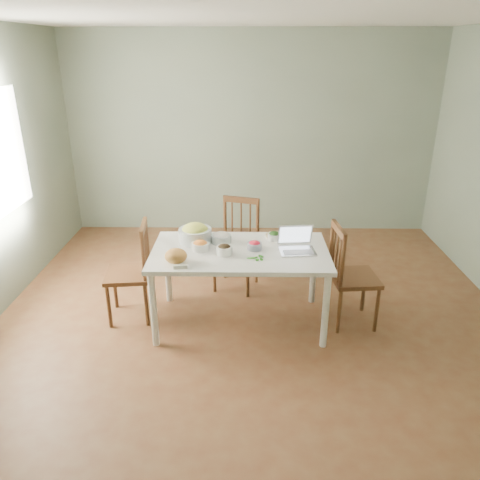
{
  "coord_description": "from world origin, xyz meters",
  "views": [
    {
      "loc": [
        -0.07,
        -3.88,
        2.45
      ],
      "look_at": [
        -0.12,
        -0.03,
        0.85
      ],
      "focal_mm": 34.71,
      "sensor_mm": 36.0,
      "label": 1
    }
  ],
  "objects_px": {
    "dining_table": "(240,287)",
    "laptop": "(298,241)",
    "chair_left": "(128,272)",
    "bowl_squash": "(195,233)",
    "chair_far": "(236,246)",
    "chair_right": "(355,275)",
    "bread_boule": "(176,256)"
  },
  "relations": [
    {
      "from": "chair_far",
      "to": "chair_right",
      "type": "xyz_separation_m",
      "value": [
        1.12,
        -0.68,
        0.0
      ]
    },
    {
      "from": "bowl_squash",
      "to": "laptop",
      "type": "bearing_deg",
      "value": -13.37
    },
    {
      "from": "chair_right",
      "to": "dining_table",
      "type": "bearing_deg",
      "value": 85.9
    },
    {
      "from": "bowl_squash",
      "to": "laptop",
      "type": "xyz_separation_m",
      "value": [
        0.94,
        -0.22,
        0.02
      ]
    },
    {
      "from": "dining_table",
      "to": "bread_boule",
      "type": "bearing_deg",
      "value": -153.43
    },
    {
      "from": "dining_table",
      "to": "chair_left",
      "type": "relative_size",
      "value": 1.67
    },
    {
      "from": "chair_left",
      "to": "bowl_squash",
      "type": "relative_size",
      "value": 3.12
    },
    {
      "from": "chair_right",
      "to": "laptop",
      "type": "xyz_separation_m",
      "value": [
        -0.55,
        -0.06,
        0.37
      ]
    },
    {
      "from": "chair_left",
      "to": "laptop",
      "type": "distance_m",
      "value": 1.64
    },
    {
      "from": "chair_left",
      "to": "chair_far",
      "type": "bearing_deg",
      "value": 115.17
    },
    {
      "from": "dining_table",
      "to": "chair_right",
      "type": "bearing_deg",
      "value": 1.17
    },
    {
      "from": "chair_right",
      "to": "bowl_squash",
      "type": "height_order",
      "value": "chair_right"
    },
    {
      "from": "dining_table",
      "to": "bowl_squash",
      "type": "distance_m",
      "value": 0.66
    },
    {
      "from": "chair_right",
      "to": "bowl_squash",
      "type": "relative_size",
      "value": 3.19
    },
    {
      "from": "dining_table",
      "to": "bread_boule",
      "type": "relative_size",
      "value": 8.38
    },
    {
      "from": "bread_boule",
      "to": "bowl_squash",
      "type": "relative_size",
      "value": 0.62
    },
    {
      "from": "dining_table",
      "to": "laptop",
      "type": "height_order",
      "value": "laptop"
    },
    {
      "from": "dining_table",
      "to": "laptop",
      "type": "distance_m",
      "value": 0.71
    },
    {
      "from": "bowl_squash",
      "to": "laptop",
      "type": "distance_m",
      "value": 0.97
    },
    {
      "from": "bread_boule",
      "to": "laptop",
      "type": "bearing_deg",
      "value": 12.48
    },
    {
      "from": "chair_far",
      "to": "laptop",
      "type": "relative_size",
      "value": 3.1
    },
    {
      "from": "laptop",
      "to": "dining_table",
      "type": "bearing_deg",
      "value": 170.76
    },
    {
      "from": "dining_table",
      "to": "chair_right",
      "type": "height_order",
      "value": "chair_right"
    },
    {
      "from": "chair_far",
      "to": "chair_left",
      "type": "relative_size",
      "value": 1.02
    },
    {
      "from": "dining_table",
      "to": "chair_left",
      "type": "distance_m",
      "value": 1.08
    },
    {
      "from": "chair_left",
      "to": "bowl_squash",
      "type": "distance_m",
      "value": 0.75
    },
    {
      "from": "chair_left",
      "to": "laptop",
      "type": "relative_size",
      "value": 3.05
    },
    {
      "from": "laptop",
      "to": "chair_left",
      "type": "bearing_deg",
      "value": 170.4
    },
    {
      "from": "dining_table",
      "to": "chair_left",
      "type": "height_order",
      "value": "chair_left"
    },
    {
      "from": "dining_table",
      "to": "bowl_squash",
      "type": "height_order",
      "value": "bowl_squash"
    },
    {
      "from": "bowl_squash",
      "to": "chair_far",
      "type": "bearing_deg",
      "value": 54.51
    },
    {
      "from": "laptop",
      "to": "bread_boule",
      "type": "bearing_deg",
      "value": -172.7
    }
  ]
}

